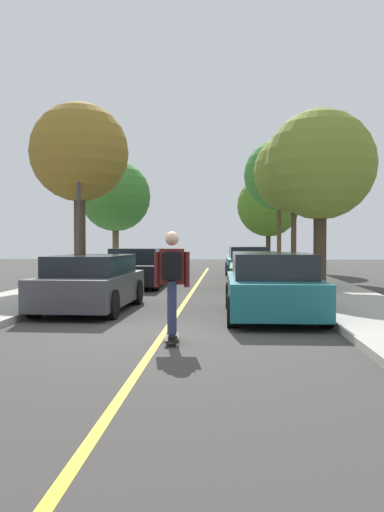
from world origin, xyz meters
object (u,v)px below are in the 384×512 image
(skateboard, at_px, (172,337))
(skateboarder, at_px, (172,277))
(street_tree_left_near, at_px, (115,197))
(parked_car_right_far, at_px, (248,262))
(streetlamp, at_px, (79,195))
(parked_car_left_nearest, at_px, (91,283))
(street_tree_right_near, at_px, (294,173))
(parked_car_left_near, at_px, (137,268))
(parked_car_right_farthest, at_px, (243,259))
(street_tree_right_far, at_px, (279,175))
(street_tree_right_farthest, at_px, (268,206))
(street_tree_left_nearest, at_px, (79,153))
(fire_hydrant, at_px, (71,280))
(street_tree_right_nearest, at_px, (320,165))
(parked_car_right_nearest, at_px, (272,286))
(parked_car_right_near, at_px, (255,271))

(skateboard, distance_m, skateboarder, 1.00)
(street_tree_left_near, relative_size, skateboard, 6.27)
(parked_car_right_far, xyz_separation_m, streetlamp, (-5.99, -6.94, 2.54))
(parked_car_left_nearest, distance_m, street_tree_right_near, 14.01)
(streetlamp, height_order, skateboard, streetlamp)
(parked_car_left_near, bearing_deg, parked_car_right_farthest, 71.41)
(parked_car_right_far, distance_m, street_tree_right_near, 4.56)
(street_tree_right_far, distance_m, street_tree_right_farthest, 8.12)
(street_tree_left_nearest, distance_m, street_tree_right_far, 14.69)
(parked_car_left_nearest, distance_m, street_tree_left_near, 13.26)
(parked_car_right_farthest, height_order, street_tree_right_farthest, street_tree_right_farthest)
(parked_car_left_nearest, relative_size, fire_hydrant, 5.97)
(street_tree_left_nearest, relative_size, street_tree_right_far, 0.88)
(street_tree_right_nearest, bearing_deg, parked_car_right_nearest, -109.34)
(street_tree_right_near, height_order, fire_hydrant, street_tree_right_near)
(parked_car_right_far, distance_m, street_tree_right_far, 8.20)
(parked_car_right_near, height_order, parked_car_right_far, parked_car_right_far)
(parked_car_right_far, distance_m, skateboard, 16.23)
(parked_car_right_farthest, xyz_separation_m, skateboarder, (-1.88, -23.23, 0.45))
(parked_car_right_far, bearing_deg, parked_car_right_nearest, -90.01)
(parked_car_right_near, height_order, fire_hydrant, parked_car_right_near)
(skateboarder, bearing_deg, street_tree_right_farthest, 82.66)
(parked_car_right_nearest, bearing_deg, parked_car_right_farthest, 90.00)
(parked_car_right_farthest, height_order, street_tree_right_far, street_tree_right_far)
(parked_car_left_nearest, bearing_deg, street_tree_left_near, 99.18)
(street_tree_right_nearest, relative_size, street_tree_right_farthest, 0.91)
(parked_car_right_nearest, relative_size, street_tree_left_near, 0.82)
(parked_car_right_near, bearing_deg, street_tree_right_nearest, -24.45)
(street_tree_left_nearest, relative_size, skateboard, 7.62)
(parked_car_right_nearest, relative_size, skateboarder, 2.57)
(parked_car_right_near, relative_size, street_tree_right_near, 0.70)
(fire_hydrant, bearing_deg, skateboard, -62.29)
(parked_car_right_near, bearing_deg, skateboard, -100.74)
(parked_car_right_nearest, bearing_deg, parked_car_left_nearest, 169.15)
(parked_car_left_nearest, distance_m, parked_car_right_far, 12.89)
(parked_car_right_far, bearing_deg, street_tree_left_nearest, -137.63)
(fire_hydrant, distance_m, skateboard, 8.30)
(parked_car_right_near, relative_size, skateboard, 5.25)
(parked_car_right_nearest, height_order, street_tree_left_nearest, street_tree_left_nearest)
(parked_car_left_near, bearing_deg, street_tree_left_nearest, -173.78)
(parked_car_right_far, bearing_deg, street_tree_right_farthest, 81.88)
(street_tree_right_near, distance_m, streetlamp, 10.52)
(street_tree_right_nearest, height_order, streetlamp, street_tree_right_nearest)
(parked_car_left_near, height_order, skateboarder, skateboarder)
(parked_car_right_farthest, height_order, street_tree_left_near, street_tree_left_near)
(parked_car_left_near, distance_m, street_tree_left_nearest, 4.64)
(parked_car_right_nearest, xyz_separation_m, streetlamp, (-5.99, 6.04, 2.54))
(street_tree_right_far, bearing_deg, parked_car_right_farthest, 160.02)
(parked_car_right_farthest, bearing_deg, street_tree_right_far, -19.98)
(street_tree_right_farthest, distance_m, streetlamp, 22.80)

